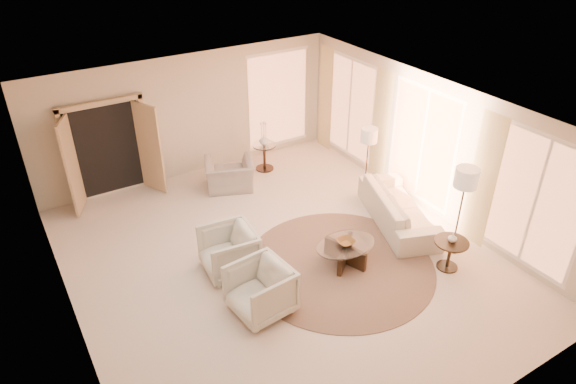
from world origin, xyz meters
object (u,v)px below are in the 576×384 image
accent_chair (229,170)px  end_table (450,250)px  coffee_table (345,251)px  side_table (264,154)px  side_vase (264,140)px  armchair_left (228,249)px  bowl (346,242)px  floor_lamp_far (466,182)px  sofa (399,208)px  end_vase (453,238)px  floor_lamp_near (369,138)px  armchair_right (260,288)px

accent_chair → end_table: 5.00m
coffee_table → side_table: (0.53, 3.89, 0.13)m
side_table → side_vase: bearing=0.0°
armchair_left → bowl: size_ratio=2.91×
side_table → side_vase: 0.37m
side_table → bowl: (-0.53, -3.89, 0.07)m
coffee_table → side_table: bearing=82.2°
floor_lamp_far → bowl: (-1.97, 0.73, -0.99)m
sofa → coffee_table: (-1.70, -0.49, -0.08)m
accent_chair → end_vase: (2.06, -4.56, 0.19)m
accent_chair → end_vase: size_ratio=6.40×
coffee_table → floor_lamp_near: (1.97, 1.87, 1.00)m
side_vase → floor_lamp_near: bearing=-54.7°
armchair_left → floor_lamp_far: floor_lamp_far is taller
armchair_right → bowl: size_ratio=2.92×
coffee_table → armchair_right: bearing=-171.8°
floor_lamp_far → floor_lamp_near: bearing=90.0°
side_table → end_vase: 5.05m
coffee_table → end_vase: 1.86m
coffee_table → bowl: size_ratio=4.48×
sofa → side_vase: 3.62m
coffee_table → end_vase: end_vase is taller
end_table → side_table: 5.04m
coffee_table → side_vase: 3.96m
coffee_table → floor_lamp_far: floor_lamp_far is taller
armchair_left → side_vase: size_ratio=3.81×
sofa → floor_lamp_far: bearing=-147.3°
side_table → floor_lamp_far: size_ratio=0.38×
armchair_right → bowl: bearing=92.5°
end_table → side_table: (-0.94, 4.95, 0.00)m
armchair_right → accent_chair: 3.98m
armchair_left → side_table: armchair_left is taller
bowl → side_vase: 3.94m
armchair_right → side_table: (2.40, 4.16, -0.07)m
armchair_left → bowl: armchair_left is taller
armchair_left → accent_chair: (1.27, 2.60, 0.00)m
end_table → accent_chair: bearing=114.3°
accent_chair → armchair_right: bearing=92.8°
armchair_right → floor_lamp_near: bearing=113.5°
coffee_table → end_vase: size_ratio=8.60×
sofa → armchair_left: 3.57m
floor_lamp_far → bowl: bearing=159.7°
floor_lamp_near → end_table: bearing=-99.5°
end_vase → coffee_table: bearing=144.4°
armchair_right → floor_lamp_near: (3.84, 2.14, 0.80)m
armchair_right → bowl: armchair_right is taller
side_table → floor_lamp_far: bearing=-72.8°
end_vase → floor_lamp_far: bearing=34.0°
end_table → floor_lamp_far: 1.22m
armchair_right → bowl: 1.89m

